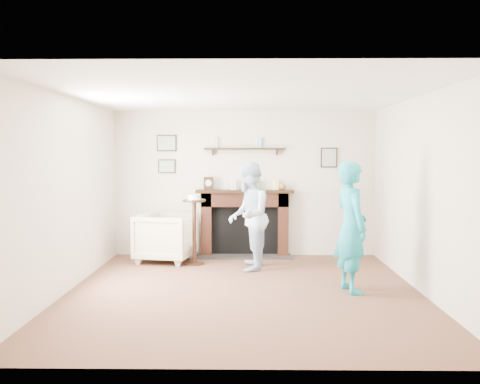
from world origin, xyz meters
The scene contains 6 objects.
ground centered at (0.00, 0.00, 0.00)m, with size 5.00×5.00×0.00m, color brown.
room_shell centered at (0.00, 0.69, 1.62)m, with size 4.54×5.02×2.52m.
armchair centered at (-1.28, 1.90, 0.00)m, with size 0.86×0.88×0.80m, color tan.
man centered at (0.06, 1.30, 0.00)m, with size 0.80×0.62×1.64m, color #ACC2D7.
woman centered at (1.37, 0.01, 0.00)m, with size 0.61×0.40×1.67m, color #1FA3B1.
pedestal_table centered at (-0.80, 1.69, 0.73)m, with size 0.37×0.37×1.19m.
Camera 1 is at (0.05, -6.75, 1.75)m, focal length 40.00 mm.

